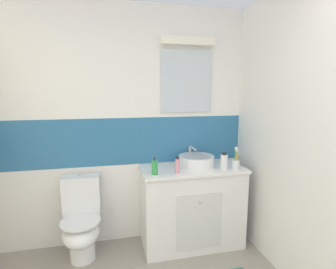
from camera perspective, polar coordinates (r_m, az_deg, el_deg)
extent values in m
cube|color=white|center=(3.02, -9.09, -14.03)|extent=(3.20, 0.10, 0.85)
cube|color=teal|center=(2.82, -9.45, -1.37)|extent=(3.20, 0.10, 0.50)
cube|color=white|center=(2.79, -9.93, 15.53)|extent=(3.20, 0.10, 1.15)
cube|color=silver|center=(2.83, 4.04, 11.53)|extent=(0.56, 0.02, 0.65)
cube|color=white|center=(2.84, 4.38, 19.78)|extent=(0.57, 0.10, 0.08)
cube|color=white|center=(2.18, 31.40, -1.82)|extent=(0.10, 3.48, 2.50)
cube|color=white|center=(2.87, 5.15, -15.56)|extent=(1.04, 0.50, 0.82)
cube|color=white|center=(2.71, 5.35, -7.48)|extent=(1.06, 0.52, 0.03)
cube|color=silver|center=(2.68, 6.91, -18.53)|extent=(0.47, 0.01, 0.57)
cylinder|color=silver|center=(2.58, 7.13, -14.66)|extent=(0.02, 0.02, 0.03)
cylinder|color=white|center=(2.73, 6.24, -5.82)|extent=(0.37, 0.37, 0.11)
cylinder|color=#AFB1BA|center=(2.72, 6.26, -4.81)|extent=(0.30, 0.30, 0.01)
cylinder|color=silver|center=(2.92, 4.86, -4.21)|extent=(0.03, 0.03, 0.17)
cylinder|color=silver|center=(2.81, 5.53, -3.00)|extent=(0.02, 0.17, 0.02)
cylinder|color=white|center=(2.90, -18.26, -23.03)|extent=(0.24, 0.24, 0.18)
ellipsoid|color=white|center=(2.76, -18.56, -19.95)|extent=(0.34, 0.42, 0.22)
cylinder|color=white|center=(2.70, -18.70, -17.69)|extent=(0.37, 0.37, 0.02)
cube|color=white|center=(2.82, -18.49, -12.40)|extent=(0.36, 0.17, 0.39)
cylinder|color=silver|center=(2.75, -18.72, -8.42)|extent=(0.04, 0.04, 0.02)
cylinder|color=white|center=(2.71, 14.66, -6.42)|extent=(0.07, 0.07, 0.09)
cylinder|color=#3FB259|center=(2.71, 14.74, -4.86)|extent=(0.04, 0.02, 0.18)
cube|color=white|center=(2.69, 14.82, -2.98)|extent=(0.02, 0.02, 0.03)
cylinder|color=gold|center=(2.68, 14.78, -5.12)|extent=(0.02, 0.04, 0.17)
cube|color=white|center=(2.66, 14.86, -3.34)|extent=(0.01, 0.02, 0.03)
cylinder|color=#3FB259|center=(2.68, 14.55, -4.92)|extent=(0.02, 0.03, 0.19)
cube|color=white|center=(2.66, 14.64, -2.95)|extent=(0.01, 0.02, 0.03)
cylinder|color=green|center=(2.46, -2.96, -7.26)|extent=(0.06, 0.06, 0.13)
cylinder|color=#262626|center=(2.43, -2.98, -5.35)|extent=(0.01, 0.01, 0.04)
cylinder|color=#262626|center=(2.42, -2.94, -5.01)|extent=(0.01, 0.02, 0.01)
cylinder|color=pink|center=(2.49, 2.08, -6.92)|extent=(0.04, 0.04, 0.14)
cylinder|color=black|center=(2.47, 2.09, -5.14)|extent=(0.03, 0.03, 0.02)
cylinder|color=white|center=(2.68, 12.19, -5.90)|extent=(0.07, 0.07, 0.15)
cylinder|color=black|center=(2.65, 12.26, -4.13)|extent=(0.05, 0.05, 0.02)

